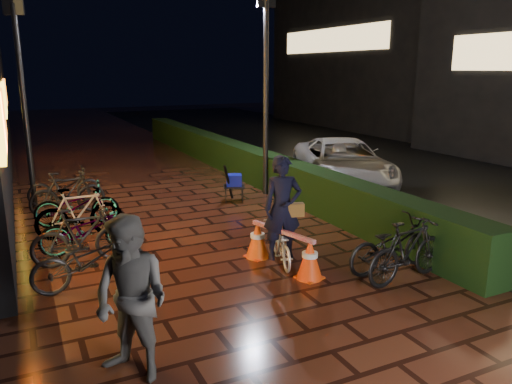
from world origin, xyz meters
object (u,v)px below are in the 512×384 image
cyclist (282,225)px  traffic_barrier (282,248)px  bystander_person (131,299)px  van (343,163)px  cart_assembly (233,182)px

cyclist → traffic_barrier: size_ratio=1.15×
bystander_person → traffic_barrier: (3.05, 2.10, -0.60)m
bystander_person → cyclist: 3.85m
bystander_person → traffic_barrier: size_ratio=1.11×
traffic_barrier → van: bearing=45.7°
van → traffic_barrier: bearing=-113.8°
cyclist → traffic_barrier: 0.42m
bystander_person → cyclist: cyclist is taller
van → cyclist: bearing=-114.3°
bystander_person → cart_assembly: bearing=110.6°
bystander_person → cart_assembly: bystander_person is taller
bystander_person → traffic_barrier: 3.76m
cart_assembly → van: bearing=3.8°
cart_assembly → cyclist: bearing=-102.3°
bystander_person → cart_assembly: 7.81m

